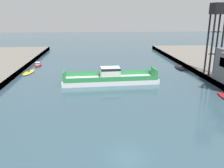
{
  "coord_description": "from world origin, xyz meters",
  "views": [
    {
      "loc": [
        -3.64,
        -24.27,
        16.41
      ],
      "look_at": [
        0.0,
        24.01,
        2.0
      ],
      "focal_mm": 38.04,
      "sensor_mm": 36.0,
      "label": 1
    }
  ],
  "objects_px": {
    "chain_ferry": "(110,78)",
    "moored_boat_mid_left": "(29,72)",
    "moored_boat_near_left": "(180,68)",
    "crane_tower": "(217,20)",
    "moored_boat_near_right": "(38,64)"
  },
  "relations": [
    {
      "from": "moored_boat_near_left",
      "to": "moored_boat_mid_left",
      "type": "height_order",
      "value": "moored_boat_near_left"
    },
    {
      "from": "moored_boat_near_right",
      "to": "moored_boat_mid_left",
      "type": "height_order",
      "value": "moored_boat_near_right"
    },
    {
      "from": "crane_tower",
      "to": "moored_boat_mid_left",
      "type": "bearing_deg",
      "value": 168.24
    },
    {
      "from": "chain_ferry",
      "to": "moored_boat_mid_left",
      "type": "bearing_deg",
      "value": 152.99
    },
    {
      "from": "moored_boat_near_right",
      "to": "moored_boat_mid_left",
      "type": "distance_m",
      "value": 9.81
    },
    {
      "from": "moored_boat_near_left",
      "to": "moored_boat_mid_left",
      "type": "relative_size",
      "value": 0.96
    },
    {
      "from": "chain_ferry",
      "to": "moored_boat_mid_left",
      "type": "relative_size",
      "value": 3.17
    },
    {
      "from": "moored_boat_near_left",
      "to": "moored_boat_mid_left",
      "type": "distance_m",
      "value": 45.52
    },
    {
      "from": "moored_boat_near_left",
      "to": "moored_boat_near_right",
      "type": "bearing_deg",
      "value": 171.04
    },
    {
      "from": "chain_ferry",
      "to": "moored_boat_near_left",
      "type": "xyz_separation_m",
      "value": [
        22.71,
        14.3,
        -0.9
      ]
    },
    {
      "from": "chain_ferry",
      "to": "moored_boat_near_left",
      "type": "relative_size",
      "value": 3.29
    },
    {
      "from": "moored_boat_mid_left",
      "to": "chain_ferry",
      "type": "bearing_deg",
      "value": -27.01
    },
    {
      "from": "moored_boat_near_right",
      "to": "crane_tower",
      "type": "distance_m",
      "value": 54.44
    },
    {
      "from": "chain_ferry",
      "to": "crane_tower",
      "type": "xyz_separation_m",
      "value": [
        26.31,
        1.37,
        13.84
      ]
    },
    {
      "from": "moored_boat_near_left",
      "to": "crane_tower",
      "type": "bearing_deg",
      "value": -74.43
    }
  ]
}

